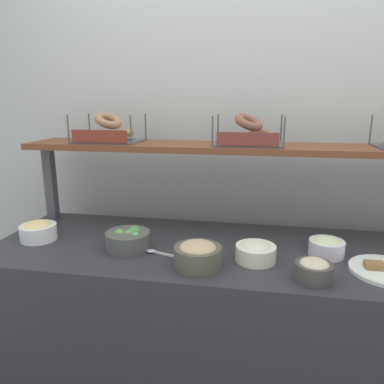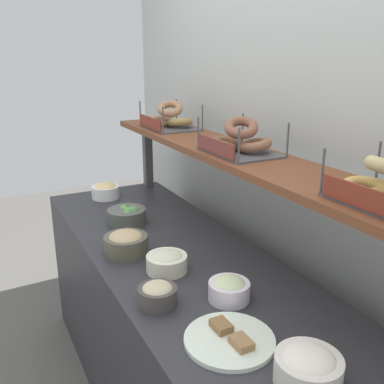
{
  "view_description": "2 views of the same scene",
  "coord_description": "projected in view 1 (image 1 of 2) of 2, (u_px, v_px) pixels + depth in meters",
  "views": [
    {
      "loc": [
        0.06,
        -1.49,
        1.49
      ],
      "look_at": [
        -0.22,
        0.04,
        1.09
      ],
      "focal_mm": 33.74,
      "sensor_mm": 36.0,
      "label": 1
    },
    {
      "loc": [
        1.49,
        -0.73,
        1.68
      ],
      "look_at": [
        -0.1,
        0.1,
        1.1
      ],
      "focal_mm": 40.5,
      "sensor_mm": 36.0,
      "label": 2
    }
  ],
  "objects": [
    {
      "name": "bowl_potato_salad",
      "position": [
        256.0,
        251.0,
        1.47
      ],
      "size": [
        0.16,
        0.16,
        0.08
      ],
      "color": "#EFEACE",
      "rests_on": "deli_counter"
    },
    {
      "name": "bowl_veggie_mix",
      "position": [
        128.0,
        239.0,
        1.59
      ],
      "size": [
        0.2,
        0.2,
        0.09
      ],
      "color": "#4F534C",
      "rests_on": "deli_counter"
    },
    {
      "name": "bagel_basket_cinnamon_raisin",
      "position": [
        248.0,
        135.0,
        1.72
      ],
      "size": [
        0.33,
        0.27,
        0.15
      ],
      "color": "#4C4C51",
      "rests_on": "upper_shelf"
    },
    {
      "name": "upper_shelf",
      "position": [
        245.0,
        148.0,
        1.75
      ],
      "size": [
        2.19,
        0.32,
        0.03
      ],
      "primitive_type": "cube",
      "color": "brown",
      "rests_on": "shelf_riser_left"
    },
    {
      "name": "bowl_hummus",
      "position": [
        198.0,
        254.0,
        1.42
      ],
      "size": [
        0.19,
        0.19,
        0.1
      ],
      "color": "#525041",
      "rests_on": "deli_counter"
    },
    {
      "name": "serving_spoon_near_plate",
      "position": [
        159.0,
        253.0,
        1.54
      ],
      "size": [
        0.18,
        0.07,
        0.01
      ],
      "color": "#B7B7BC",
      "rests_on": "deli_counter"
    },
    {
      "name": "deli_counter",
      "position": [
        237.0,
        333.0,
        1.69
      ],
      "size": [
        2.23,
        0.7,
        0.85
      ],
      "primitive_type": "cube",
      "color": "#2D2D33",
      "rests_on": "ground_plane"
    },
    {
      "name": "shelf_riser_left",
      "position": [
        50.0,
        183.0,
        1.98
      ],
      "size": [
        0.05,
        0.05,
        0.4
      ],
      "primitive_type": "cube",
      "color": "#4C4C51",
      "rests_on": "deli_counter"
    },
    {
      "name": "bowl_tuna_salad",
      "position": [
        314.0,
        270.0,
        1.31
      ],
      "size": [
        0.14,
        0.14,
        0.08
      ],
      "color": "#44413E",
      "rests_on": "deli_counter"
    },
    {
      "name": "bowl_egg_salad",
      "position": [
        38.0,
        230.0,
        1.69
      ],
      "size": [
        0.17,
        0.17,
        0.09
      ],
      "color": "white",
      "rests_on": "deli_counter"
    },
    {
      "name": "bagel_basket_everything",
      "position": [
        108.0,
        132.0,
        1.85
      ],
      "size": [
        0.33,
        0.25,
        0.16
      ],
      "color": "#4C4C51",
      "rests_on": "upper_shelf"
    },
    {
      "name": "bowl_scallion_spread",
      "position": [
        327.0,
        246.0,
        1.52
      ],
      "size": [
        0.15,
        0.15,
        0.08
      ],
      "color": "white",
      "rests_on": "deli_counter"
    },
    {
      "name": "back_wall",
      "position": [
        247.0,
        153.0,
        2.03
      ],
      "size": [
        3.43,
        0.06,
        2.4
      ],
      "primitive_type": "cube",
      "color": "#B7BDB9",
      "rests_on": "ground_plane"
    }
  ]
}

